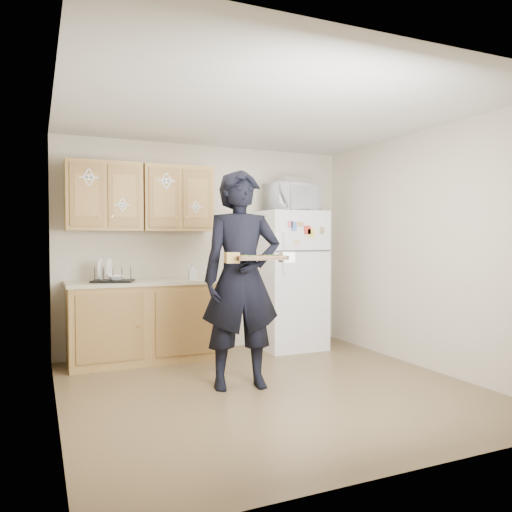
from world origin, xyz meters
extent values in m
plane|color=brown|center=(0.00, 0.00, 0.00)|extent=(3.60, 3.60, 0.00)
plane|color=silver|center=(0.00, 0.00, 2.50)|extent=(3.60, 3.60, 0.00)
cube|color=beige|center=(0.00, 1.80, 1.25)|extent=(3.60, 0.04, 2.50)
cube|color=beige|center=(0.00, -1.80, 1.25)|extent=(3.60, 0.04, 2.50)
cube|color=beige|center=(-1.80, 0.00, 1.25)|extent=(0.04, 3.60, 2.50)
cube|color=beige|center=(1.80, 0.00, 1.25)|extent=(0.04, 3.60, 2.50)
cube|color=white|center=(0.95, 1.43, 0.85)|extent=(0.75, 0.70, 1.70)
cube|color=olive|center=(-0.85, 1.48, 0.43)|extent=(1.60, 0.60, 0.86)
cube|color=#BBAE90|center=(-0.85, 1.48, 0.88)|extent=(1.64, 0.64, 0.04)
cube|color=olive|center=(-1.25, 1.61, 1.83)|extent=(0.80, 0.33, 0.75)
cube|color=olive|center=(-0.43, 1.61, 1.83)|extent=(0.80, 0.33, 0.75)
cube|color=#EAC552|center=(1.47, 1.67, 0.16)|extent=(0.20, 0.07, 0.32)
imported|color=black|center=(-0.22, 0.14, 0.99)|extent=(0.79, 0.58, 1.99)
cube|color=black|center=(-0.18, -0.16, 1.19)|extent=(0.47, 0.38, 0.04)
cylinder|color=orange|center=(-0.29, -0.21, 1.21)|extent=(0.14, 0.14, 0.02)
cylinder|color=orange|center=(-0.09, -0.24, 1.21)|extent=(0.14, 0.14, 0.02)
cylinder|color=orange|center=(-0.26, -0.07, 1.21)|extent=(0.14, 0.14, 0.02)
cylinder|color=orange|center=(-0.06, -0.10, 1.21)|extent=(0.14, 0.14, 0.02)
imported|color=white|center=(0.95, 1.38, 1.87)|extent=(0.65, 0.48, 0.33)
cube|color=#B2B2B9|center=(0.99, 1.41, 2.07)|extent=(0.37, 0.26, 0.08)
cube|color=black|center=(-1.19, 1.43, 0.98)|extent=(0.50, 0.43, 0.17)
imported|color=white|center=(-1.16, 1.43, 0.95)|extent=(0.23, 0.23, 0.05)
imported|color=white|center=(-0.32, 1.38, 0.99)|extent=(0.09, 0.09, 0.18)
camera|label=1|loc=(-1.93, -4.06, 1.36)|focal=35.00mm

